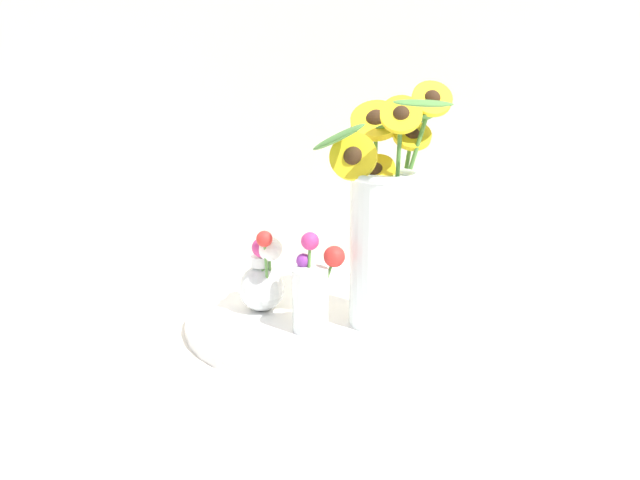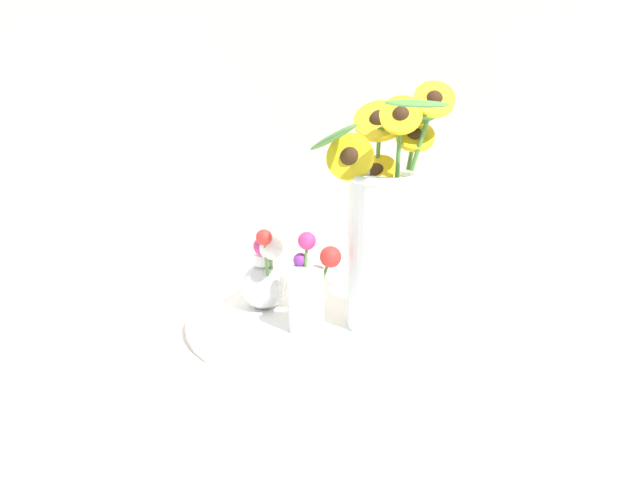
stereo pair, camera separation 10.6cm
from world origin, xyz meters
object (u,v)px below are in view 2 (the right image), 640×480
at_px(serving_tray, 320,319).
at_px(vase_small_center, 308,291).
at_px(vase_bulb_right, 265,278).
at_px(mason_jar_sunflowers, 382,229).

bearing_deg(serving_tray, vase_small_center, -92.60).
distance_m(vase_small_center, vase_bulb_right, 0.12).
xyz_separation_m(vase_small_center, vase_bulb_right, (-0.10, 0.07, -0.01)).
relative_size(serving_tray, mason_jar_sunflowers, 1.15).
bearing_deg(mason_jar_sunflowers, vase_small_center, -154.30).
distance_m(mason_jar_sunflowers, vase_bulb_right, 0.24).
bearing_deg(mason_jar_sunflowers, serving_tray, 173.18).
relative_size(serving_tray, vase_small_center, 2.87).
height_order(mason_jar_sunflowers, vase_small_center, mason_jar_sunflowers).
relative_size(vase_small_center, vase_bulb_right, 1.04).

